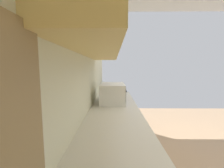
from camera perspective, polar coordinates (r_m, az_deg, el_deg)
The scene contains 6 objects.
wall_back at distance 1.76m, azimuth -11.33°, elevation 6.10°, with size 4.07×0.12×2.85m, color beige.
counter_run at distance 1.69m, azimuth 0.81°, elevation -28.79°, with size 3.24×0.65×0.91m.
upper_cabinets at distance 1.44m, azimuth -4.95°, elevation 22.76°, with size 1.85×0.35×0.56m.
oven_range at distance 3.46m, azimuth 0.57°, elevation -9.54°, with size 0.66×0.62×1.09m.
microwave at distance 2.13m, azimuth 0.26°, elevation -3.70°, with size 0.52×0.36×0.28m.
bowl at distance 2.79m, azimuth 1.42°, elevation -3.51°, with size 0.12×0.12×0.06m.
Camera 1 is at (-1.72, 1.27, 1.44)m, focal length 22.58 mm.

